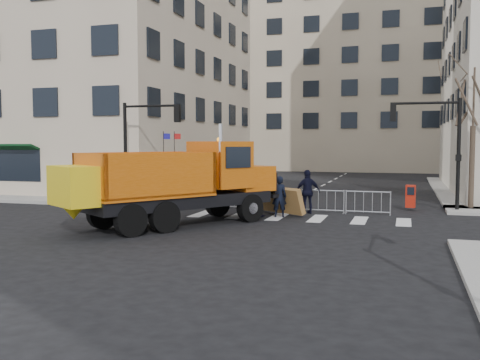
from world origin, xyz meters
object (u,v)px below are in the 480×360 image
(worker, at_px, (134,184))
(plow_truck, at_px, (174,181))
(cop_a, at_px, (279,197))
(cop_c, at_px, (308,192))
(newspaper_box, at_px, (411,196))
(cop_b, at_px, (255,195))

(worker, bearing_deg, plow_truck, -79.61)
(cop_a, height_order, worker, worker)
(plow_truck, xyz_separation_m, cop_c, (4.42, 5.23, -0.78))
(cop_c, bearing_deg, newspaper_box, -179.63)
(plow_truck, height_order, cop_a, plow_truck)
(cop_b, relative_size, newspaper_box, 1.75)
(plow_truck, distance_m, worker, 8.78)
(cop_a, xyz_separation_m, worker, (-8.89, 3.13, 0.14))
(cop_a, height_order, cop_b, cop_b)
(cop_b, distance_m, worker, 8.49)
(worker, bearing_deg, cop_b, -51.01)
(cop_a, bearing_deg, cop_b, -7.16)
(cop_b, bearing_deg, cop_c, -133.09)
(plow_truck, bearing_deg, worker, 71.74)
(plow_truck, relative_size, newspaper_box, 9.35)
(worker, bearing_deg, newspaper_box, -24.20)
(cop_c, xyz_separation_m, worker, (-9.90, 1.60, 0.03))
(plow_truck, bearing_deg, cop_b, -0.58)
(worker, relative_size, newspaper_box, 1.66)
(cop_b, height_order, worker, worker)
(cop_a, height_order, newspaper_box, cop_a)
(cop_c, relative_size, worker, 1.13)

